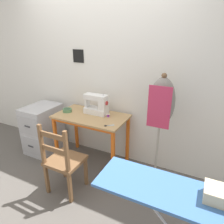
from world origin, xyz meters
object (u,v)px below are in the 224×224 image
dress_form (161,109)px  ironing_board (184,199)px  scissors (108,126)px  wooden_chair (64,161)px  fabric_bowl (67,110)px  thread_spool_near_machine (108,115)px  sewing_machine (97,105)px  storage_box (218,195)px  filing_cabinet (43,129)px

dress_form → ironing_board: dress_form is taller
scissors → wooden_chair: size_ratio=0.13×
dress_form → ironing_board: 1.14m
fabric_bowl → dress_form: size_ratio=0.09×
thread_spool_near_machine → ironing_board: (1.12, -1.06, -0.01)m
scissors → fabric_bowl: bearing=167.8°
fabric_bowl → ironing_board: 1.98m
scissors → ironing_board: bearing=-39.3°
sewing_machine → dress_form: bearing=-4.3°
scissors → wooden_chair: 0.66m
dress_form → storage_box: size_ratio=8.10×
fabric_bowl → dress_form: (1.31, 0.06, 0.21)m
fabric_bowl → ironing_board: (1.73, -0.97, -0.01)m
filing_cabinet → dress_form: dress_form is taller
wooden_chair → dress_form: dress_form is taller
thread_spool_near_machine → ironing_board: bearing=-43.5°
filing_cabinet → storage_box: (2.43, -0.91, 0.48)m
scissors → dress_form: dress_form is taller
dress_form → ironing_board: (0.42, -1.03, -0.22)m
fabric_bowl → storage_box: size_ratio=0.72×
sewing_machine → thread_spool_near_machine: bearing=-12.1°
thread_spool_near_machine → filing_cabinet: size_ratio=0.06×
wooden_chair → storage_box: size_ratio=5.22×
thread_spool_near_machine → wooden_chair: (-0.23, -0.69, -0.36)m
sewing_machine → filing_cabinet: size_ratio=0.45×
sewing_machine → thread_spool_near_machine: size_ratio=7.67×
fabric_bowl → filing_cabinet: fabric_bowl is taller
dress_form → storage_box: bearing=-58.4°
thread_spool_near_machine → filing_cabinet: thread_spool_near_machine is taller
scissors → thread_spool_near_machine: (-0.12, 0.25, 0.02)m
sewing_machine → wooden_chair: 0.87m
fabric_bowl → scissors: 0.75m
dress_form → storage_box: 1.17m
thread_spool_near_machine → storage_box: bearing=-37.9°
sewing_machine → scissors: size_ratio=2.92×
ironing_board → sewing_machine: bearing=139.9°
filing_cabinet → dress_form: bearing=2.5°
ironing_board → storage_box: storage_box is taller
thread_spool_near_machine → sewing_machine: bearing=167.9°
fabric_bowl → storage_box: (1.92, -0.93, 0.08)m
wooden_chair → filing_cabinet: size_ratio=1.20×
dress_form → scissors: bearing=-159.2°
sewing_machine → dress_form: size_ratio=0.24×
sewing_machine → dress_form: 0.90m
thread_spool_near_machine → dress_form: dress_form is taller
thread_spool_near_machine → dress_form: (0.70, -0.03, 0.21)m
thread_spool_near_machine → storage_box: storage_box is taller
fabric_bowl → wooden_chair: (0.38, -0.61, -0.36)m
scissors → ironing_board: (1.00, -0.82, 0.01)m
scissors → storage_box: 1.42m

